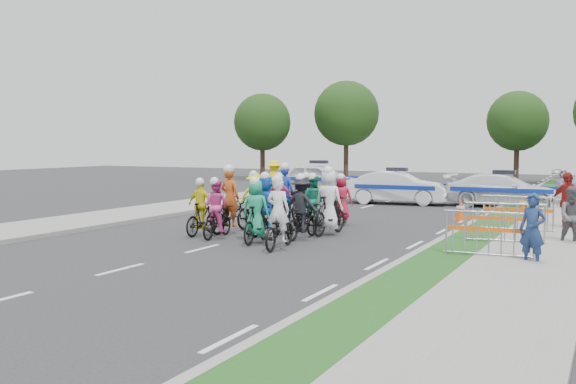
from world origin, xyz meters
The scene contains 35 objects.
ground centered at (0.00, 0.00, 0.00)m, with size 90.00×90.00×0.00m, color #28282B.
curb_right centered at (5.10, 5.00, 0.06)m, with size 0.20×60.00×0.12m, color gray.
grass_strip centered at (5.80, 5.00, 0.06)m, with size 1.20×60.00×0.11m, color #1E4415.
sidewalk_right centered at (7.60, 5.00, 0.07)m, with size 2.40×60.00×0.13m, color gray.
sidewalk_left centered at (-6.50, 5.00, 0.07)m, with size 3.00×60.00×0.13m, color gray.
rider_0 centered at (1.69, 0.91, 0.62)m, with size 0.85×1.89×1.87m.
rider_1 centered at (0.74, 1.42, 0.69)m, with size 0.79×1.73×1.77m.
rider_2 centered at (-0.73, 1.74, 0.64)m, with size 0.79×1.74×1.71m.
rider_3 centered at (-1.36, 1.95, 0.65)m, with size 0.84×1.59×1.67m.
rider_4 centered at (1.47, 2.68, 0.71)m, with size 1.03×1.80×1.82m.
rider_5 centered at (0.31, 2.75, 0.77)m, with size 1.50×1.79×1.84m.
rider_6 centered at (-0.98, 2.89, 0.67)m, with size 0.83×2.03×2.03m.
rider_7 centered at (1.84, 3.72, 0.77)m, with size 0.88×1.94×2.00m.
rider_8 centered at (1.03, 4.42, 0.66)m, with size 0.81×1.78×1.76m.
rider_9 centered at (-0.23, 4.63, 0.67)m, with size 0.89×1.67×1.73m.
rider_10 centered at (-1.24, 4.78, 0.69)m, with size 1.06×1.81×1.77m.
rider_11 centered at (0.41, 5.24, 0.73)m, with size 1.42×1.69×1.73m.
rider_12 centered at (-0.51, 5.57, 0.66)m, with size 0.93×2.04×2.01m.
rider_13 centered at (1.33, 5.96, 0.66)m, with size 0.77×1.65×1.68m.
police_car_0 centered at (-4.06, 16.07, 0.82)m, with size 1.94×4.81×1.64m, color white.
police_car_1 centered at (0.70, 13.83, 0.72)m, with size 1.52×4.36×1.44m, color white.
police_car_2 centered at (5.06, 14.60, 0.69)m, with size 1.92×4.73×1.37m, color white.
spectator_0 centered at (7.64, 1.28, 0.79)m, with size 0.58×0.38×1.59m, color navy.
spectator_1 centered at (8.26, 4.56, 0.78)m, with size 0.75×0.59×1.55m, color #555459.
spectator_2 centered at (7.91, 7.64, 0.89)m, with size 1.05×0.44×1.79m, color maroon.
marshal_hiviz centered at (-4.91, 12.92, 0.93)m, with size 1.20×0.69×1.86m, color yellow.
barrier_0 centered at (6.70, 1.55, 0.56)m, with size 2.00×0.50×1.12m, color #A5A8AD, non-canonical shape.
barrier_1 centered at (6.70, 3.86, 0.56)m, with size 2.00×0.50×1.12m, color #A5A8AD, non-canonical shape.
barrier_2 centered at (6.70, 6.34, 0.56)m, with size 2.00×0.50×1.12m, color #A5A8AD, non-canonical shape.
cone_0 centered at (4.49, 8.97, 0.34)m, with size 0.40×0.40×0.70m.
cone_1 centered at (6.17, 11.66, 0.34)m, with size 0.40×0.40×0.70m.
parked_bike centered at (-5.06, 13.03, 0.46)m, with size 0.61×1.74×0.92m, color black.
tree_0 centered at (-14.00, 28.00, 4.19)m, with size 4.20×4.20×6.30m.
tree_3 centered at (-9.00, 32.00, 4.89)m, with size 4.90×4.90×7.35m.
tree_4 centered at (3.00, 34.00, 4.19)m, with size 4.20×4.20×6.30m.
Camera 1 is at (9.17, -13.21, 2.64)m, focal length 40.00 mm.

